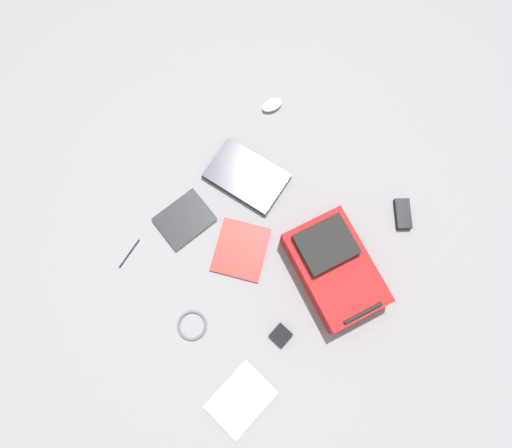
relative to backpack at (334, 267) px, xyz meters
name	(u,v)px	position (x,y,z in m)	size (l,w,h in m)	color
ground_plane	(257,235)	(-0.33, -0.13, -0.07)	(3.86, 3.86, 0.00)	slate
backpack	(334,267)	(0.00, 0.00, 0.00)	(0.50, 0.39, 0.16)	maroon
laptop	(247,176)	(-0.56, 0.02, -0.05)	(0.39, 0.30, 0.03)	#24242C
book_red	(185,219)	(-0.60, -0.32, -0.06)	(0.20, 0.24, 0.02)	silver
book_blue	(241,400)	(0.12, -0.64, -0.06)	(0.20, 0.25, 0.01)	silver
book_manual	(241,250)	(-0.32, -0.23, -0.06)	(0.31, 0.32, 0.01)	silver
computer_mouse	(272,105)	(-0.74, 0.35, -0.05)	(0.06, 0.10, 0.03)	silver
cable_coil	(192,325)	(-0.23, -0.59, -0.06)	(0.12, 0.12, 0.01)	#4C4C51
power_brick	(403,214)	(0.04, 0.41, -0.05)	(0.06, 0.14, 0.03)	black
pen_black	(129,253)	(-0.64, -0.60, -0.06)	(0.01, 0.01, 0.15)	black
earbud_pouch	(281,335)	(0.05, -0.35, -0.05)	(0.07, 0.07, 0.03)	black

